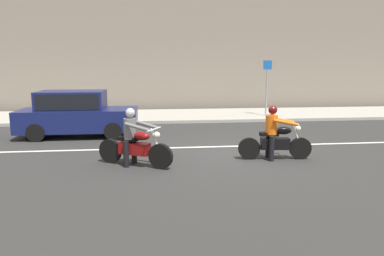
{
  "coord_description": "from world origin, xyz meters",
  "views": [
    {
      "loc": [
        -2.47,
        -10.29,
        2.63
      ],
      "look_at": [
        -1.43,
        -0.99,
        0.98
      ],
      "focal_mm": 32.97,
      "sensor_mm": 36.0,
      "label": 1
    }
  ],
  "objects_px": {
    "motorcycle_with_rider_gray": "(134,142)",
    "street_sign_post": "(267,82)",
    "motorcycle_with_rider_orange_stripe": "(275,137)",
    "parked_sedan_navy": "(77,113)"
  },
  "relations": [
    {
      "from": "motorcycle_with_rider_gray",
      "to": "street_sign_post",
      "type": "bearing_deg",
      "value": 52.29
    },
    {
      "from": "motorcycle_with_rider_orange_stripe",
      "to": "motorcycle_with_rider_gray",
      "type": "bearing_deg",
      "value": -176.48
    },
    {
      "from": "motorcycle_with_rider_orange_stripe",
      "to": "street_sign_post",
      "type": "xyz_separation_m",
      "value": [
        2.31,
        7.83,
        1.18
      ]
    },
    {
      "from": "motorcycle_with_rider_orange_stripe",
      "to": "street_sign_post",
      "type": "distance_m",
      "value": 8.25
    },
    {
      "from": "motorcycle_with_rider_gray",
      "to": "parked_sedan_navy",
      "type": "xyz_separation_m",
      "value": [
        -2.34,
        4.27,
        0.24
      ]
    },
    {
      "from": "parked_sedan_navy",
      "to": "motorcycle_with_rider_orange_stripe",
      "type": "bearing_deg",
      "value": -32.7
    },
    {
      "from": "motorcycle_with_rider_orange_stripe",
      "to": "street_sign_post",
      "type": "relative_size",
      "value": 0.75
    },
    {
      "from": "motorcycle_with_rider_orange_stripe",
      "to": "motorcycle_with_rider_gray",
      "type": "relative_size",
      "value": 1.05
    },
    {
      "from": "motorcycle_with_rider_orange_stripe",
      "to": "parked_sedan_navy",
      "type": "height_order",
      "value": "parked_sedan_navy"
    },
    {
      "from": "motorcycle_with_rider_gray",
      "to": "street_sign_post",
      "type": "height_order",
      "value": "street_sign_post"
    }
  ]
}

